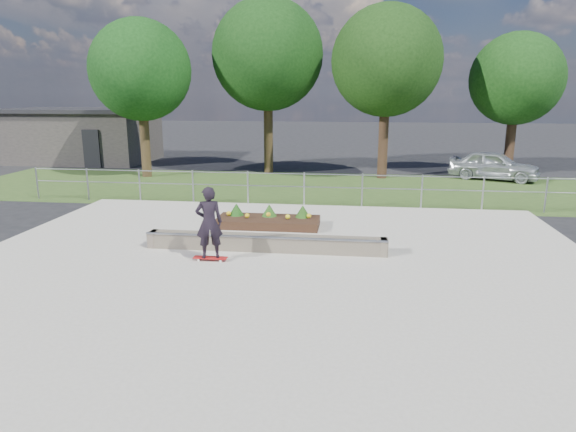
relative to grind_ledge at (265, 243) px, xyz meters
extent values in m
plane|color=black|center=(0.44, -2.05, -0.26)|extent=(120.00, 120.00, 0.00)
cube|color=#2E471C|center=(0.44, 8.95, -0.25)|extent=(30.00, 8.00, 0.02)
cube|color=#A8A395|center=(0.44, -2.05, -0.23)|extent=(15.00, 15.00, 0.06)
cylinder|color=gray|center=(-9.56, 5.45, 0.34)|extent=(0.06, 0.06, 1.20)
cylinder|color=gray|center=(-7.56, 5.45, 0.34)|extent=(0.06, 0.06, 1.20)
cylinder|color=gray|center=(-5.56, 5.45, 0.34)|extent=(0.06, 0.06, 1.20)
cylinder|color=gray|center=(-3.56, 5.45, 0.34)|extent=(0.06, 0.06, 1.20)
cylinder|color=#999DA2|center=(-1.56, 5.45, 0.34)|extent=(0.06, 0.06, 1.20)
cylinder|color=#9B9EA4|center=(0.44, 5.45, 0.34)|extent=(0.06, 0.06, 1.20)
cylinder|color=gray|center=(2.44, 5.45, 0.34)|extent=(0.06, 0.06, 1.20)
cylinder|color=gray|center=(4.44, 5.45, 0.34)|extent=(0.06, 0.06, 1.20)
cylinder|color=#96999E|center=(6.44, 5.45, 0.34)|extent=(0.06, 0.06, 1.20)
cylinder|color=gray|center=(8.44, 5.45, 0.34)|extent=(0.06, 0.06, 1.20)
cylinder|color=gray|center=(0.44, 5.45, 0.89)|extent=(20.00, 0.04, 0.04)
cylinder|color=gray|center=(0.44, 5.45, 0.44)|extent=(20.00, 0.04, 0.04)
cube|color=#312E2B|center=(-13.56, 15.95, 1.14)|extent=(8.00, 5.00, 2.80)
cube|color=black|center=(-13.56, 15.95, 2.64)|extent=(8.40, 5.40, 0.20)
cube|color=black|center=(-11.56, 13.40, 0.74)|extent=(0.90, 0.10, 2.00)
cylinder|color=#332414|center=(-7.56, 10.95, 1.20)|extent=(0.44, 0.44, 2.93)
sphere|color=black|center=(-7.56, 10.95, 4.61)|extent=(4.55, 4.55, 4.55)
cylinder|color=#302213|center=(-2.06, 12.95, 1.42)|extent=(0.44, 0.44, 3.38)
sphere|color=black|center=(-2.06, 12.95, 5.36)|extent=(5.25, 5.25, 5.25)
cylinder|color=black|center=(3.44, 11.95, 1.31)|extent=(0.44, 0.44, 3.15)
sphere|color=black|center=(3.44, 11.95, 4.99)|extent=(4.90, 4.90, 4.90)
cylinder|color=black|center=(9.44, 13.45, 1.09)|extent=(0.44, 0.44, 2.70)
sphere|color=black|center=(9.44, 13.45, 4.24)|extent=(4.20, 4.20, 4.20)
cube|color=brown|center=(0.00, 0.00, 0.00)|extent=(6.00, 0.40, 0.40)
cylinder|color=gray|center=(0.00, -0.20, 0.20)|extent=(6.00, 0.06, 0.06)
cube|color=brown|center=(-2.90, 0.00, 0.00)|extent=(0.15, 0.42, 0.40)
cube|color=brown|center=(2.90, 0.00, 0.00)|extent=(0.15, 0.42, 0.40)
cube|color=black|center=(-0.33, 2.36, -0.08)|extent=(3.00, 1.20, 0.25)
sphere|color=gold|center=(-1.53, 2.46, 0.13)|extent=(0.14, 0.14, 0.14)
sphere|color=yellow|center=(-0.93, 2.26, 0.13)|extent=(0.14, 0.14, 0.14)
sphere|color=gold|center=(-0.33, 2.46, 0.13)|extent=(0.14, 0.14, 0.14)
sphere|color=yellow|center=(0.27, 2.26, 0.13)|extent=(0.14, 0.14, 0.14)
sphere|color=gold|center=(0.87, 2.46, 0.13)|extent=(0.14, 0.14, 0.14)
cone|color=#164112|center=(-1.33, 2.61, 0.23)|extent=(0.44, 0.44, 0.36)
cone|color=#1F4914|center=(-0.33, 2.61, 0.23)|extent=(0.44, 0.44, 0.36)
cone|color=#1C4112|center=(0.67, 2.61, 0.23)|extent=(0.44, 0.44, 0.36)
cylinder|color=white|center=(-1.41, -1.02, -0.18)|extent=(0.05, 0.03, 0.05)
cylinder|color=silver|center=(-1.41, -0.84, -0.18)|extent=(0.05, 0.03, 0.05)
cylinder|color=white|center=(-0.89, -1.02, -0.18)|extent=(0.05, 0.03, 0.05)
cylinder|color=white|center=(-0.89, -0.84, -0.18)|extent=(0.05, 0.03, 0.05)
cylinder|color=#9A9A9F|center=(-1.41, -0.93, -0.15)|extent=(0.02, 0.18, 0.02)
cylinder|color=gray|center=(-0.89, -0.93, -0.15)|extent=(0.02, 0.18, 0.02)
cube|color=#A11313|center=(-1.15, -0.93, -0.13)|extent=(0.80, 0.21, 0.02)
imported|color=black|center=(-1.15, -0.93, 0.72)|extent=(0.71, 0.57, 1.69)
imported|color=#ABB1B5|center=(8.45, 12.13, 0.40)|extent=(4.19, 2.94, 1.33)
camera|label=1|loc=(2.11, -12.05, 3.65)|focal=32.00mm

